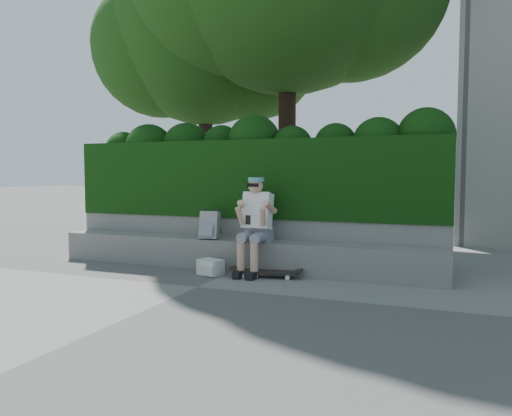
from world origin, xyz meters
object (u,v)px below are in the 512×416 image
at_px(backpack_ground, 211,267).
at_px(skateboard, 266,272).
at_px(backpack_plaid, 210,225).
at_px(person, 256,221).

bearing_deg(backpack_ground, skateboard, 25.90).
relative_size(skateboard, backpack_plaid, 2.21).
distance_m(person, backpack_plaid, 0.79).
xyz_separation_m(backpack_plaid, backpack_ground, (0.22, -0.40, -0.55)).
xyz_separation_m(skateboard, backpack_plaid, (-1.02, 0.29, 0.58)).
xyz_separation_m(skateboard, backpack_ground, (-0.80, -0.11, 0.03)).
bearing_deg(backpack_plaid, skateboard, -23.94).
bearing_deg(backpack_ground, backpack_plaid, 136.80).
height_order(person, skateboard, person).
bearing_deg(backpack_plaid, backpack_ground, -69.23).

